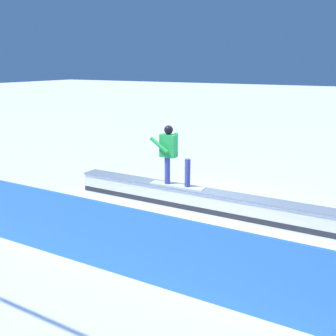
# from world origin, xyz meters

# --- Properties ---
(ground_plane) EXTENTS (120.00, 120.00, 0.00)m
(ground_plane) POSITION_xyz_m (0.00, 0.00, 0.00)
(ground_plane) COLOR white
(grind_box) EXTENTS (6.90, 0.48, 0.58)m
(grind_box) POSITION_xyz_m (0.00, 0.00, 0.26)
(grind_box) COLOR white
(grind_box) RESTS_ON ground_plane
(snowboarder) EXTENTS (1.43, 0.45, 1.50)m
(snowboarder) POSITION_xyz_m (0.78, 0.01, 1.40)
(snowboarder) COLOR white
(snowboarder) RESTS_ON grind_box
(safety_fence) EXTENTS (8.04, 0.07, 1.26)m
(safety_fence) POSITION_xyz_m (0.00, 3.40, 0.63)
(safety_fence) COLOR #3477EF
(safety_fence) RESTS_ON ground_plane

